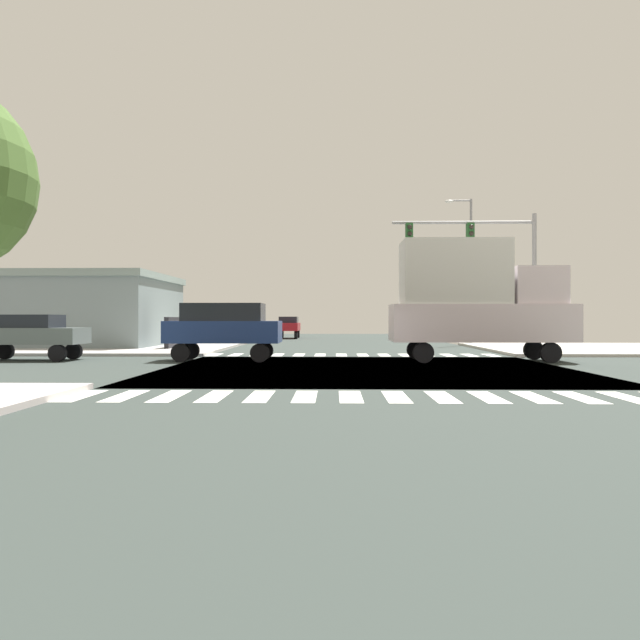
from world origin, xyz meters
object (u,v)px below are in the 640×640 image
at_px(bank_building, 69,311).
at_px(suv_crossing_2, 224,326).
at_px(box_truck_nearside_1, 475,298).
at_px(sedan_leading_1, 31,333).
at_px(traffic_signal_mast, 479,251).
at_px(sedan_trailing_2, 289,325).
at_px(street_lamp, 468,259).

distance_m(bank_building, suv_crossing_2, 16.04).
bearing_deg(bank_building, box_truck_nearside_1, -27.21).
bearing_deg(sedan_leading_1, traffic_signal_mast, 100.21).
bearing_deg(box_truck_nearside_1, sedan_trailing_2, -160.21).
height_order(traffic_signal_mast, street_lamp, street_lamp).
bearing_deg(street_lamp, box_truck_nearside_1, -101.85).
distance_m(bank_building, sedan_leading_1, 11.75).
height_order(street_lamp, suv_crossing_2, street_lamp).
bearing_deg(sedan_trailing_2, bank_building, 52.02).
xyz_separation_m(street_lamp, sedan_trailing_2, (-12.61, 12.27, -4.45)).
relative_size(traffic_signal_mast, sedan_trailing_2, 1.55).
distance_m(traffic_signal_mast, sedan_trailing_2, 25.78).
distance_m(box_truck_nearside_1, suv_crossing_2, 10.25).
distance_m(box_truck_nearside_1, sedan_trailing_2, 28.36).
height_order(suv_crossing_2, sedan_leading_1, suv_crossing_2).
relative_size(box_truck_nearside_1, sedan_leading_1, 1.67).
distance_m(suv_crossing_2, sedan_leading_1, 7.98).
relative_size(traffic_signal_mast, street_lamp, 0.70).
bearing_deg(traffic_signal_mast, bank_building, 161.27).
xyz_separation_m(traffic_signal_mast, street_lamp, (2.00, 10.93, 0.70)).
distance_m(box_truck_nearside_1, sedan_leading_1, 18.22).
height_order(bank_building, box_truck_nearside_1, box_truck_nearside_1).
bearing_deg(street_lamp, sedan_trailing_2, 135.77).
distance_m(traffic_signal_mast, street_lamp, 11.13).
relative_size(traffic_signal_mast, box_truck_nearside_1, 0.92).
bearing_deg(box_truck_nearside_1, suv_crossing_2, -90.00).
xyz_separation_m(bank_building, box_truck_nearside_1, (21.69, -11.15, 0.37)).
bearing_deg(sedan_leading_1, street_lamp, 124.17).
bearing_deg(box_truck_nearside_1, street_lamp, 168.15).
bearing_deg(sedan_trailing_2, box_truck_nearside_1, 109.79).
bearing_deg(suv_crossing_2, bank_building, -134.11).
relative_size(street_lamp, suv_crossing_2, 2.06).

